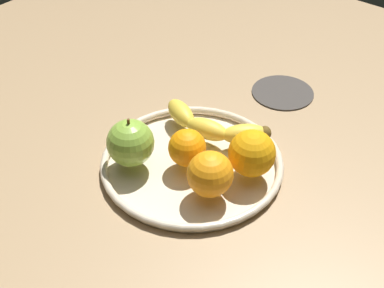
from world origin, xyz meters
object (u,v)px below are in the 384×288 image
apple (130,143)px  orange_front_right (187,148)px  orange_back_right (210,174)px  banana (213,126)px  ambient_coaster (282,92)px  orange_front_left (252,153)px  fruit_bowl (192,162)px

apple → orange_front_right: (7.04, 5.37, -0.76)cm
apple → orange_back_right: apple is taller
banana → orange_front_right: size_ratio=3.33×
ambient_coaster → apple: bearing=-101.4°
orange_back_right → orange_front_right: (-6.68, 2.84, -0.46)cm
orange_front_right → banana: bearing=100.0°
orange_front_right → orange_front_left: size_ratio=0.82×
orange_front_left → banana: bearing=160.5°
banana → ambient_coaster: banana is taller
fruit_bowl → orange_front_left: 10.60cm
fruit_bowl → orange_front_right: 4.06cm
fruit_bowl → banana: banana is taller
fruit_bowl → ambient_coaster: bearing=90.3°
fruit_bowl → ambient_coaster: size_ratio=2.47×
apple → ambient_coaster: apple is taller
fruit_bowl → ambient_coaster: 27.49cm
banana → ambient_coaster: (1.27, 20.35, -3.21)cm
orange_back_right → orange_front_right: bearing=157.0°
banana → orange_back_right: (8.15, -11.16, 1.75)cm
orange_back_right → orange_front_right: orange_back_right is taller
fruit_bowl → banana: bearing=101.1°
banana → apple: bearing=-122.9°
banana → orange_front_right: 8.55cm
orange_front_right → apple: bearing=-142.7°
fruit_bowl → orange_front_right: orange_front_right is taller
fruit_bowl → ambient_coaster: fruit_bowl is taller
banana → orange_front_left: (10.32, -3.65, 1.96)cm
ambient_coaster → orange_front_left: bearing=-69.3°
fruit_bowl → apple: bearing=-136.8°
apple → ambient_coaster: size_ratio=0.70×
banana → apple: apple is taller
ambient_coaster → orange_back_right: bearing=-77.7°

